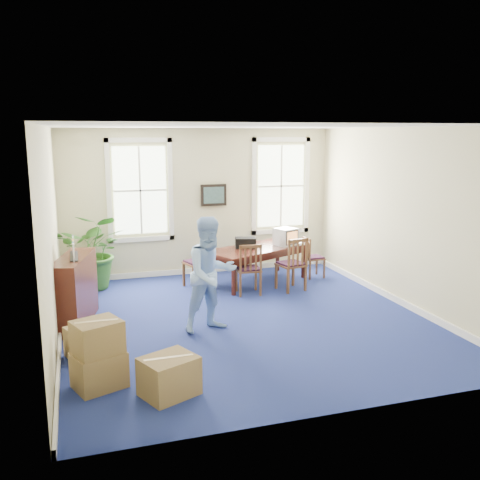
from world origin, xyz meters
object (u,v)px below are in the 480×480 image
object	(u,v)px
credenza	(75,290)
potted_plant	(94,251)
man	(211,274)
chair_near_left	(248,268)
conference_table	(257,265)
crt_tv	(285,237)
cardboard_boxes	(116,347)

from	to	relation	value
credenza	potted_plant	bearing A→B (deg)	93.46
man	chair_near_left	bearing A→B (deg)	39.94
conference_table	potted_plant	size ratio (longest dim) A/B	1.41
credenza	potted_plant	size ratio (longest dim) A/B	0.95
conference_table	crt_tv	bearing A→B (deg)	-19.23
cardboard_boxes	crt_tv	bearing A→B (deg)	45.09
chair_near_left	man	distance (m)	2.10
crt_tv	cardboard_boxes	world-z (taller)	crt_tv
crt_tv	credenza	xyz separation A→B (m)	(-4.33, -1.53, -0.35)
conference_table	man	xyz separation A→B (m)	(-1.62, -2.44, 0.54)
conference_table	credenza	world-z (taller)	credenza
potted_plant	cardboard_boxes	world-z (taller)	potted_plant
man	potted_plant	distance (m)	3.40
man	cardboard_boxes	bearing A→B (deg)	-154.33
chair_near_left	man	bearing A→B (deg)	61.07
man	credenza	distance (m)	2.30
man	credenza	bearing A→B (deg)	139.81
cardboard_boxes	man	bearing A→B (deg)	41.00
crt_tv	chair_near_left	distance (m)	1.42
cardboard_boxes	potted_plant	bearing A→B (deg)	91.13
crt_tv	man	distance (m)	3.37
chair_near_left	cardboard_boxes	xyz separation A→B (m)	(-2.76, -3.07, -0.06)
conference_table	crt_tv	size ratio (longest dim) A/B	5.02
credenza	cardboard_boxes	distance (m)	2.39
conference_table	potted_plant	bearing A→B (deg)	147.31
chair_near_left	potted_plant	distance (m)	3.13
potted_plant	conference_table	bearing A→B (deg)	-9.05
chair_near_left	cardboard_boxes	size ratio (longest dim) A/B	0.64
conference_table	chair_near_left	distance (m)	0.88
crt_tv	chair_near_left	bearing A→B (deg)	-168.18
conference_table	credenza	size ratio (longest dim) A/B	1.49
conference_table	man	world-z (taller)	man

